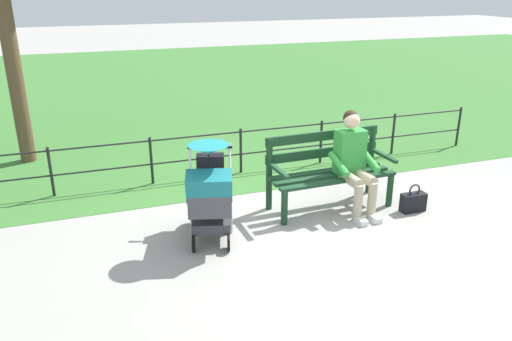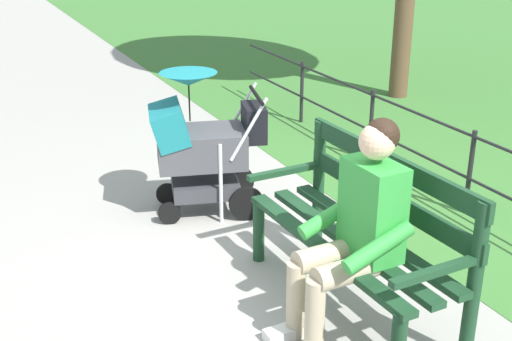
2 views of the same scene
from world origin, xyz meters
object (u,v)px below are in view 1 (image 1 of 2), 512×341
Objects in this scene: park_bench at (328,167)px; handbag at (413,202)px; stroller at (210,191)px; person_on_bench at (354,160)px.

park_bench reaches higher than handbag.
stroller is 2.66m from handbag.
park_bench is at bearing -29.40° from handbag.
stroller reaches higher than handbag.
person_on_bench is at bearing 136.41° from park_bench.
park_bench is 1.41× the size of stroller.
person_on_bench is at bearing -23.61° from handbag.
person_on_bench reaches higher than stroller.
person_on_bench is (-0.23, 0.22, 0.15)m from park_bench.
person_on_bench reaches higher than park_bench.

